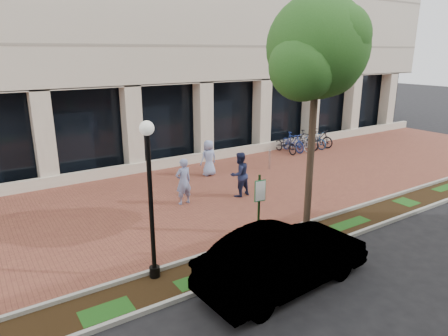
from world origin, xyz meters
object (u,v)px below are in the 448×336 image
street_tree (318,54)px  bike_rack_cluster (303,141)px  pedestrian_left (183,182)px  sedan_near_curb (285,258)px  lamppost (150,193)px  locked_bicycle (260,242)px  pedestrian_right (209,158)px  pedestrian_mid (240,174)px  bollard (270,159)px  parking_sign (259,207)px

street_tree → bike_rack_cluster: size_ratio=2.03×
pedestrian_left → sedan_near_curb: size_ratio=0.39×
lamppost → street_tree: 6.17m
lamppost → locked_bicycle: lamppost is taller
lamppost → sedan_near_curb: 3.74m
pedestrian_right → pedestrian_mid: bearing=78.7°
street_tree → bollard: size_ratio=7.25×
street_tree → bike_rack_cluster: 12.81m
lamppost → locked_bicycle: (3.03, -0.65, -1.91)m
pedestrian_mid → pedestrian_right: size_ratio=1.07×
lamppost → pedestrian_right: lamppost is taller
pedestrian_mid → pedestrian_left: bearing=-17.3°
street_tree → pedestrian_left: 6.92m
locked_bicycle → bollard: (5.95, 6.78, 0.06)m
lamppost → bollard: size_ratio=4.13×
pedestrian_right → lamppost: bearing=46.0°
street_tree → lamppost: bearing=176.4°
lamppost → street_tree: size_ratio=0.57×
lamppost → street_tree: bearing=-3.6°
lamppost → sedan_near_curb: lamppost is taller
street_tree → pedestrian_right: (0.65, 7.22, -4.80)m
street_tree → locked_bicycle: bearing=-171.6°
locked_bicycle → pedestrian_right: size_ratio=1.00×
bollard → street_tree: bearing=-120.3°
pedestrian_left → bike_rack_cluster: bearing=-162.4°
bollard → sedan_near_curb: size_ratio=0.21×
bike_rack_cluster → locked_bicycle: bearing=-141.5°
sedan_near_curb → lamppost: bearing=46.7°
locked_bicycle → bollard: bearing=-35.7°
locked_bicycle → pedestrian_right: bearing=-14.9°
parking_sign → pedestrian_left: parking_sign is taller
lamppost → pedestrian_mid: size_ratio=2.26×
street_tree → pedestrian_right: street_tree is taller
locked_bicycle → pedestrian_left: size_ratio=0.94×
parking_sign → locked_bicycle: bearing=36.4°
lamppost → pedestrian_mid: lamppost is taller
bike_rack_cluster → pedestrian_right: bearing=-172.3°
pedestrian_mid → bike_rack_cluster: size_ratio=0.51×
pedestrian_mid → sedan_near_curb: size_ratio=0.39×
street_tree → pedestrian_right: 8.70m
street_tree → pedestrian_mid: size_ratio=3.97×
locked_bicycle → bike_rack_cluster: bearing=-43.6°
parking_sign → street_tree: 4.69m
lamppost → bollard: bearing=34.3°
street_tree → pedestrian_left: street_tree is taller
parking_sign → lamppost: (-2.89, 0.72, 0.77)m
pedestrian_left → sedan_near_curb: 6.44m
bike_rack_cluster → sedan_near_curb: bearing=-138.1°
lamppost → bike_rack_cluster: 15.72m
locked_bicycle → sedan_near_curb: size_ratio=0.37×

